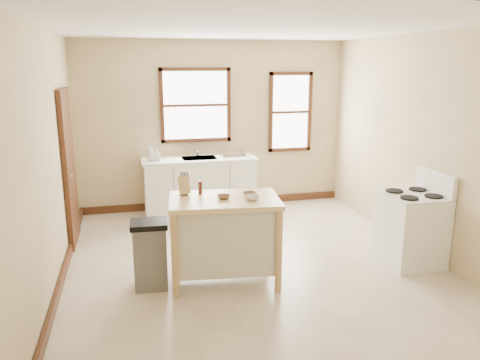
# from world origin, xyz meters

# --- Properties ---
(floor) EXTENTS (5.00, 5.00, 0.00)m
(floor) POSITION_xyz_m (0.00, 0.00, 0.00)
(floor) COLOR beige
(floor) RESTS_ON ground
(ceiling) EXTENTS (5.00, 5.00, 0.00)m
(ceiling) POSITION_xyz_m (0.00, 0.00, 2.80)
(ceiling) COLOR white
(ceiling) RESTS_ON ground
(wall_back) EXTENTS (4.50, 0.04, 2.80)m
(wall_back) POSITION_xyz_m (0.00, 2.50, 1.40)
(wall_back) COLOR beige
(wall_back) RESTS_ON ground
(wall_left) EXTENTS (0.04, 5.00, 2.80)m
(wall_left) POSITION_xyz_m (-2.25, 0.00, 1.40)
(wall_left) COLOR beige
(wall_left) RESTS_ON ground
(wall_right) EXTENTS (0.04, 5.00, 2.80)m
(wall_right) POSITION_xyz_m (2.25, 0.00, 1.40)
(wall_right) COLOR beige
(wall_right) RESTS_ON ground
(window_main) EXTENTS (1.17, 0.06, 1.22)m
(window_main) POSITION_xyz_m (-0.30, 2.48, 1.75)
(window_main) COLOR #402311
(window_main) RESTS_ON wall_back
(window_side) EXTENTS (0.77, 0.06, 1.37)m
(window_side) POSITION_xyz_m (1.35, 2.48, 1.60)
(window_side) COLOR #402311
(window_side) RESTS_ON wall_back
(door_left) EXTENTS (0.06, 0.90, 2.10)m
(door_left) POSITION_xyz_m (-2.21, 1.30, 1.05)
(door_left) COLOR #402311
(door_left) RESTS_ON ground
(baseboard_back) EXTENTS (4.50, 0.04, 0.12)m
(baseboard_back) POSITION_xyz_m (0.00, 2.47, 0.06)
(baseboard_back) COLOR #402311
(baseboard_back) RESTS_ON ground
(baseboard_left) EXTENTS (0.04, 5.00, 0.12)m
(baseboard_left) POSITION_xyz_m (-2.22, 0.00, 0.06)
(baseboard_left) COLOR #402311
(baseboard_left) RESTS_ON ground
(sink_counter) EXTENTS (1.86, 0.62, 0.92)m
(sink_counter) POSITION_xyz_m (-0.30, 2.20, 0.46)
(sink_counter) COLOR white
(sink_counter) RESTS_ON ground
(faucet) EXTENTS (0.03, 0.03, 0.22)m
(faucet) POSITION_xyz_m (-0.30, 2.38, 1.03)
(faucet) COLOR silver
(faucet) RESTS_ON sink_counter
(soap_bottle_a) EXTENTS (0.11, 0.11, 0.25)m
(soap_bottle_a) POSITION_xyz_m (-1.08, 2.14, 1.05)
(soap_bottle_a) COLOR #B2B2B2
(soap_bottle_a) RESTS_ON sink_counter
(soap_bottle_b) EXTENTS (0.09, 0.10, 0.19)m
(soap_bottle_b) POSITION_xyz_m (-0.98, 2.11, 1.01)
(soap_bottle_b) COLOR #B2B2B2
(soap_bottle_b) RESTS_ON sink_counter
(dish_rack) EXTENTS (0.48, 0.42, 0.10)m
(dish_rack) POSITION_xyz_m (0.25, 2.19, 0.97)
(dish_rack) COLOR silver
(dish_rack) RESTS_ON sink_counter
(kitchen_island) EXTENTS (1.28, 0.89, 0.98)m
(kitchen_island) POSITION_xyz_m (-0.42, -0.43, 0.49)
(kitchen_island) COLOR #E5D187
(kitchen_island) RESTS_ON ground
(knife_block) EXTENTS (0.12, 0.12, 0.20)m
(knife_block) POSITION_xyz_m (-0.83, -0.19, 1.08)
(knife_block) COLOR tan
(knife_block) RESTS_ON kitchen_island
(pepper_grinder) EXTENTS (0.05, 0.05, 0.15)m
(pepper_grinder) POSITION_xyz_m (-0.65, -0.20, 1.06)
(pepper_grinder) COLOR #441E12
(pepper_grinder) RESTS_ON kitchen_island
(bowl_a) EXTENTS (0.19, 0.19, 0.04)m
(bowl_a) POSITION_xyz_m (-0.43, -0.45, 1.00)
(bowl_a) COLOR brown
(bowl_a) RESTS_ON kitchen_island
(bowl_b) EXTENTS (0.18, 0.18, 0.04)m
(bowl_b) POSITION_xyz_m (-0.12, -0.40, 1.00)
(bowl_b) COLOR brown
(bowl_b) RESTS_ON kitchen_island
(bowl_c) EXTENTS (0.20, 0.20, 0.05)m
(bowl_c) POSITION_xyz_m (-0.14, -0.57, 1.01)
(bowl_c) COLOR silver
(bowl_c) RESTS_ON kitchen_island
(trash_bin) EXTENTS (0.41, 0.35, 0.77)m
(trash_bin) POSITION_xyz_m (-1.24, -0.39, 0.38)
(trash_bin) COLOR #585756
(trash_bin) RESTS_ON ground
(gas_stove) EXTENTS (0.71, 0.71, 1.14)m
(gas_stove) POSITION_xyz_m (1.92, -0.44, 0.57)
(gas_stove) COLOR white
(gas_stove) RESTS_ON ground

